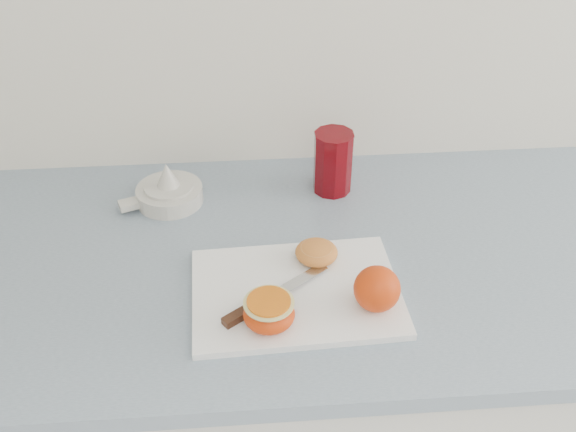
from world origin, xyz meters
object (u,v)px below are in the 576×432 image
Objects in this scene: cutting_board at (296,292)px; red_tumbler at (333,164)px; half_orange at (269,312)px; counter at (311,411)px; citrus_juicer at (169,192)px.

red_tumbler is at bearing 71.90° from cutting_board.
half_orange is (-0.05, -0.07, 0.03)m from cutting_board.
red_tumbler is at bearing 68.68° from half_orange.
counter is 21.24× the size of red_tumbler.
red_tumbler reaches higher than citrus_juicer.
citrus_juicer is (-0.26, 0.16, 0.47)m from counter.
half_orange is at bearing -63.67° from citrus_juicer.
citrus_juicer is (-0.21, 0.27, 0.02)m from cutting_board.
half_orange is (-0.09, -0.18, 0.48)m from counter.
red_tumbler is (0.31, 0.02, 0.03)m from citrus_juicer.
citrus_juicer is 0.31m from red_tumbler.
half_orange is at bearing -123.20° from cutting_board.
red_tumbler reaches higher than counter.
cutting_board is 2.07× the size of citrus_juicer.
red_tumbler is (0.05, 0.18, 0.50)m from counter.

